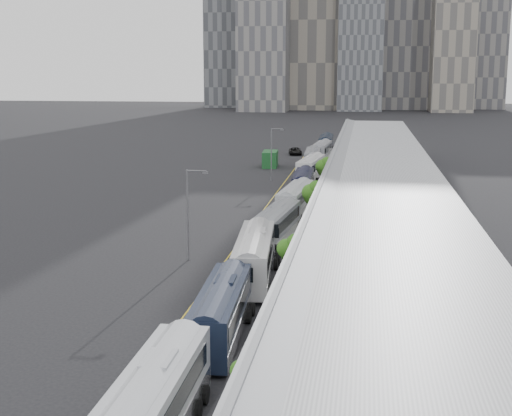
% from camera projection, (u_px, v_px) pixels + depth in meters
% --- Properties ---
extents(sidewalk, '(10.00, 170.00, 0.12)m').
position_uv_depth(sidewalk, '(345.00, 227.00, 79.87)').
color(sidewalk, gray).
rests_on(sidewalk, ground).
extents(lane_line, '(0.12, 160.00, 0.02)m').
position_uv_depth(lane_line, '(252.00, 225.00, 81.44)').
color(lane_line, gold).
rests_on(lane_line, ground).
extents(depot, '(12.45, 160.40, 7.20)m').
position_uv_depth(depot, '(382.00, 198.00, 78.63)').
color(depot, gray).
rests_on(depot, ground).
extents(skyline, '(145.00, 64.00, 120.00)m').
position_uv_depth(skyline, '(339.00, 0.00, 333.54)').
color(skyline, slate).
rests_on(skyline, ground).
extents(bus_1, '(3.24, 12.85, 3.72)m').
position_uv_depth(bus_1, '(221.00, 317.00, 46.16)').
color(bus_1, '#151D31').
rests_on(bus_1, ground).
extents(bus_2, '(3.97, 13.97, 4.03)m').
position_uv_depth(bus_2, '(254.00, 261.00, 59.32)').
color(bus_2, '#B9B9BB').
rests_on(bus_2, ground).
extents(bus_3, '(3.82, 12.92, 3.72)m').
position_uv_depth(bus_3, '(276.00, 228.00, 72.53)').
color(bus_3, gray).
rests_on(bus_3, ground).
extents(bus_4, '(3.54, 12.91, 3.73)m').
position_uv_depth(bus_4, '(295.00, 202.00, 87.07)').
color(bus_4, silver).
rests_on(bus_4, ground).
extents(bus_5, '(2.88, 12.39, 3.60)m').
position_uv_depth(bus_5, '(303.00, 185.00, 100.40)').
color(bus_5, black).
rests_on(bus_5, ground).
extents(bus_6, '(3.90, 13.12, 3.78)m').
position_uv_depth(bus_6, '(311.00, 170.00, 116.07)').
color(bus_6, white).
rests_on(bus_6, ground).
extents(bus_7, '(3.04, 12.84, 3.73)m').
position_uv_depth(bus_7, '(313.00, 161.00, 128.37)').
color(bus_7, gray).
rests_on(bus_7, ground).
extents(bus_8, '(3.37, 12.99, 3.76)m').
position_uv_depth(bus_8, '(322.00, 152.00, 141.48)').
color(bus_8, '#A2A3AC').
rests_on(bus_8, ground).
extents(bus_9, '(2.99, 13.47, 3.92)m').
position_uv_depth(bus_9, '(326.00, 145.00, 154.77)').
color(bus_9, black).
rests_on(bus_9, ground).
extents(tree_0, '(1.31, 1.31, 4.23)m').
position_uv_depth(tree_0, '(253.00, 373.00, 32.81)').
color(tree_0, black).
rests_on(tree_0, ground).
extents(tree_1, '(2.02, 2.02, 4.89)m').
position_uv_depth(tree_1, '(293.00, 249.00, 54.48)').
color(tree_1, black).
rests_on(tree_1, ground).
extents(tree_2, '(2.61, 2.61, 5.07)m').
position_uv_depth(tree_2, '(315.00, 192.00, 81.05)').
color(tree_2, black).
rests_on(tree_2, ground).
extents(tree_3, '(2.67, 2.67, 4.99)m').
position_uv_depth(tree_3, '(326.00, 166.00, 104.58)').
color(tree_3, black).
rests_on(tree_3, ground).
extents(street_lamp_near, '(2.04, 0.22, 8.48)m').
position_uv_depth(street_lamp_near, '(190.00, 208.00, 65.22)').
color(street_lamp_near, '#59595E').
rests_on(street_lamp_near, ground).
extents(street_lamp_far, '(2.04, 0.22, 8.46)m').
position_uv_depth(street_lamp_far, '(273.00, 150.00, 114.04)').
color(street_lamp_far, '#59595E').
rests_on(street_lamp_far, ground).
extents(shipping_container, '(3.01, 6.03, 2.94)m').
position_uv_depth(shipping_container, '(270.00, 159.00, 131.33)').
color(shipping_container, '#15441E').
rests_on(shipping_container, ground).
extents(suv, '(3.42, 5.82, 1.52)m').
position_uv_depth(suv, '(295.00, 151.00, 151.23)').
color(suv, black).
rests_on(suv, ground).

